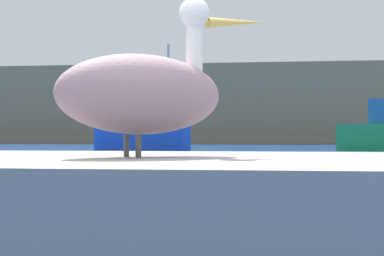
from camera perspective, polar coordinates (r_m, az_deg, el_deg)
hillside_backdrop at (r=67.34m, az=7.74°, el=1.90°), size 140.00×13.79×7.43m
pier_dock at (r=3.55m, az=-4.47°, el=-9.23°), size 2.82×2.33×0.83m
pelican at (r=3.52m, az=-4.18°, el=3.21°), size 1.17×0.98×0.88m
fishing_boat_blue at (r=33.91m, az=-4.41°, el=-0.38°), size 4.95×2.22×5.45m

